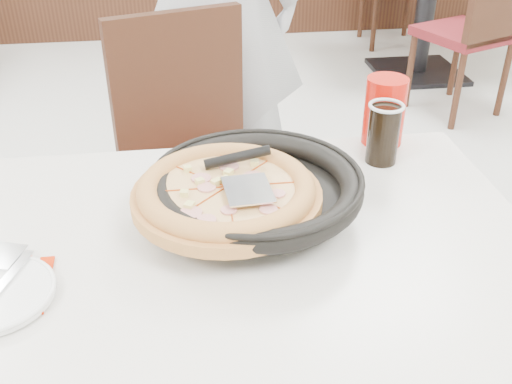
{
  "coord_description": "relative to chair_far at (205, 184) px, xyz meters",
  "views": [
    {
      "loc": [
        0.26,
        -1.22,
        1.39
      ],
      "look_at": [
        0.39,
        -0.25,
        0.8
      ],
      "focal_mm": 42.0,
      "sensor_mm": 36.0,
      "label": 1
    }
  ],
  "objects": [
    {
      "name": "cola_glass",
      "position": [
        0.38,
        -0.42,
        0.34
      ],
      "size": [
        0.08,
        0.08,
        0.13
      ],
      "primitive_type": "cylinder",
      "rotation": [
        0.0,
        0.0,
        -0.11
      ],
      "color": "black",
      "rests_on": "main_table"
    },
    {
      "name": "pizza_pan",
      "position": [
        0.07,
        -0.6,
        0.32
      ],
      "size": [
        0.41,
        0.41,
        0.01
      ],
      "primitive_type": "cylinder",
      "rotation": [
        0.0,
        0.0,
        -0.11
      ],
      "color": "black",
      "rests_on": "trivet"
    },
    {
      "name": "red_cup",
      "position": [
        0.42,
        -0.33,
        0.35
      ],
      "size": [
        0.11,
        0.11,
        0.16
      ],
      "primitive_type": "cylinder",
      "rotation": [
        0.0,
        0.0,
        -0.11
      ],
      "color": "#B41006",
      "rests_on": "main_table"
    },
    {
      "name": "fork",
      "position": [
        -0.36,
        -0.78,
        0.29
      ],
      "size": [
        0.07,
        0.17,
        0.0
      ],
      "primitive_type": "cube",
      "rotation": [
        0.0,
        0.0,
        -0.32
      ],
      "color": "silver",
      "rests_on": "side_plate"
    },
    {
      "name": "chair_far",
      "position": [
        0.0,
        0.0,
        0.0
      ],
      "size": [
        0.53,
        0.53,
        0.95
      ],
      "primitive_type": null,
      "rotation": [
        0.0,
        0.0,
        3.47
      ],
      "color": "black",
      "rests_on": "floor"
    },
    {
      "name": "bg_chair_right_near",
      "position": [
        1.49,
        1.47,
        0.0
      ],
      "size": [
        0.55,
        0.55,
        0.95
      ],
      "primitive_type": null,
      "rotation": [
        0.0,
        0.0,
        0.4
      ],
      "color": "black",
      "rests_on": "floor"
    },
    {
      "name": "pizza_server",
      "position": [
        0.05,
        -0.66,
        0.37
      ],
      "size": [
        0.09,
        0.11,
        0.0
      ],
      "primitive_type": "cube",
      "rotation": [
        0.0,
        0.0,
        0.06
      ],
      "color": "silver",
      "rests_on": "pizza"
    },
    {
      "name": "trivet",
      "position": [
        0.05,
        -0.6,
        0.29
      ],
      "size": [
        0.14,
        0.14,
        0.04
      ],
      "primitive_type": "cylinder",
      "rotation": [
        0.0,
        0.0,
        -0.11
      ],
      "color": "black",
      "rests_on": "main_table"
    },
    {
      "name": "bg_table_right",
      "position": [
        1.52,
        2.08,
        -0.1
      ],
      "size": [
        1.21,
        0.81,
        0.75
      ],
      "primitive_type": null,
      "rotation": [
        0.0,
        0.0,
        0.01
      ],
      "color": "beige",
      "rests_on": "floor"
    },
    {
      "name": "pizza",
      "position": [
        0.02,
        -0.63,
        0.34
      ],
      "size": [
        0.39,
        0.39,
        0.02
      ],
      "primitive_type": "cylinder",
      "rotation": [
        0.0,
        0.0,
        -0.11
      ],
      "color": "#C0813F",
      "rests_on": "pizza_pan"
    }
  ]
}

